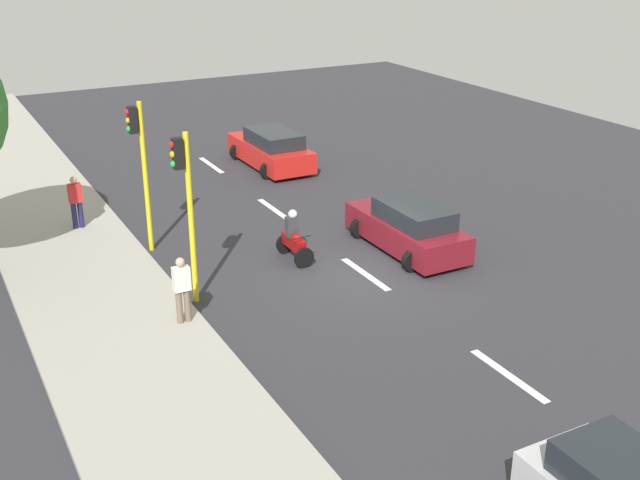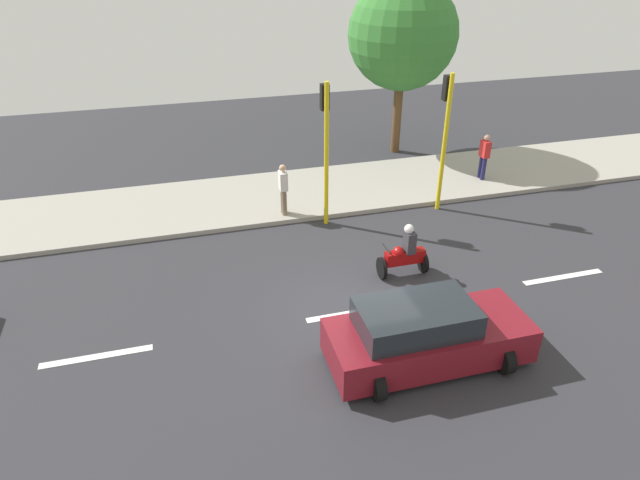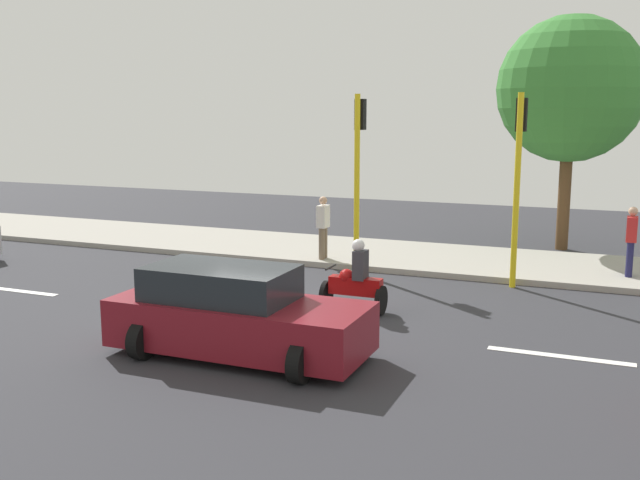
{
  "view_description": "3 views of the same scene",
  "coord_description": "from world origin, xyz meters",
  "px_view_note": "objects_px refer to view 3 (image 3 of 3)",
  "views": [
    {
      "loc": [
        10.59,
        17.02,
        9.18
      ],
      "look_at": [
        1.33,
        -0.2,
        1.22
      ],
      "focal_mm": 44.1,
      "sensor_mm": 36.0,
      "label": 1
    },
    {
      "loc": [
        -10.36,
        3.72,
        8.34
      ],
      "look_at": [
        1.15,
        0.54,
        1.53
      ],
      "focal_mm": 31.12,
      "sensor_mm": 36.0,
      "label": 2
    },
    {
      "loc": [
        -12.45,
        -6.77,
        4.09
      ],
      "look_at": [
        1.83,
        -0.86,
        1.35
      ],
      "focal_mm": 41.07,
      "sensor_mm": 36.0,
      "label": 3
    }
  ],
  "objects_px": {
    "motorcycle": "(355,282)",
    "street_tree_center": "(570,90)",
    "traffic_light_midblock": "(358,158)",
    "pedestrian_by_tree": "(323,225)",
    "traffic_light_corner": "(519,162)",
    "car_maroon": "(235,315)",
    "pedestrian_near_signal": "(631,239)"
  },
  "relations": [
    {
      "from": "pedestrian_by_tree",
      "to": "traffic_light_corner",
      "type": "xyz_separation_m",
      "value": [
        -0.64,
        -5.11,
        1.87
      ]
    },
    {
      "from": "car_maroon",
      "to": "pedestrian_near_signal",
      "type": "bearing_deg",
      "value": -36.34
    },
    {
      "from": "traffic_light_midblock",
      "to": "street_tree_center",
      "type": "bearing_deg",
      "value": -40.54
    },
    {
      "from": "pedestrian_near_signal",
      "to": "street_tree_center",
      "type": "bearing_deg",
      "value": 25.53
    },
    {
      "from": "motorcycle",
      "to": "pedestrian_by_tree",
      "type": "relative_size",
      "value": 0.91
    },
    {
      "from": "pedestrian_near_signal",
      "to": "street_tree_center",
      "type": "relative_size",
      "value": 0.25
    },
    {
      "from": "car_maroon",
      "to": "pedestrian_by_tree",
      "type": "height_order",
      "value": "pedestrian_by_tree"
    },
    {
      "from": "car_maroon",
      "to": "street_tree_center",
      "type": "distance_m",
      "value": 13.56
    },
    {
      "from": "pedestrian_near_signal",
      "to": "motorcycle",
      "type": "bearing_deg",
      "value": 134.0
    },
    {
      "from": "motorcycle",
      "to": "traffic_light_midblock",
      "type": "xyz_separation_m",
      "value": [
        3.55,
        1.2,
        2.29
      ]
    },
    {
      "from": "pedestrian_near_signal",
      "to": "pedestrian_by_tree",
      "type": "height_order",
      "value": "same"
    },
    {
      "from": "car_maroon",
      "to": "pedestrian_near_signal",
      "type": "distance_m",
      "value": 10.39
    },
    {
      "from": "motorcycle",
      "to": "street_tree_center",
      "type": "height_order",
      "value": "street_tree_center"
    },
    {
      "from": "pedestrian_by_tree",
      "to": "pedestrian_near_signal",
      "type": "bearing_deg",
      "value": -83.62
    },
    {
      "from": "car_maroon",
      "to": "traffic_light_corner",
      "type": "distance_m",
      "value": 8.09
    },
    {
      "from": "street_tree_center",
      "to": "traffic_light_corner",
      "type": "bearing_deg",
      "value": 172.8
    },
    {
      "from": "pedestrian_by_tree",
      "to": "traffic_light_corner",
      "type": "distance_m",
      "value": 5.48
    },
    {
      "from": "traffic_light_corner",
      "to": "traffic_light_midblock",
      "type": "height_order",
      "value": "same"
    },
    {
      "from": "traffic_light_midblock",
      "to": "street_tree_center",
      "type": "distance_m",
      "value": 7.26
    },
    {
      "from": "pedestrian_by_tree",
      "to": "traffic_light_midblock",
      "type": "xyz_separation_m",
      "value": [
        -0.64,
        -1.21,
        1.87
      ]
    },
    {
      "from": "traffic_light_corner",
      "to": "traffic_light_midblock",
      "type": "relative_size",
      "value": 1.0
    },
    {
      "from": "motorcycle",
      "to": "traffic_light_corner",
      "type": "relative_size",
      "value": 0.34
    },
    {
      "from": "pedestrian_by_tree",
      "to": "traffic_light_midblock",
      "type": "distance_m",
      "value": 2.32
    },
    {
      "from": "car_maroon",
      "to": "motorcycle",
      "type": "relative_size",
      "value": 2.85
    },
    {
      "from": "traffic_light_corner",
      "to": "traffic_light_midblock",
      "type": "distance_m",
      "value": 3.9
    },
    {
      "from": "motorcycle",
      "to": "pedestrian_near_signal",
      "type": "height_order",
      "value": "pedestrian_near_signal"
    },
    {
      "from": "car_maroon",
      "to": "pedestrian_near_signal",
      "type": "relative_size",
      "value": 2.58
    },
    {
      "from": "car_maroon",
      "to": "traffic_light_midblock",
      "type": "bearing_deg",
      "value": 2.21
    },
    {
      "from": "motorcycle",
      "to": "street_tree_center",
      "type": "bearing_deg",
      "value": -20.76
    },
    {
      "from": "traffic_light_corner",
      "to": "street_tree_center",
      "type": "height_order",
      "value": "street_tree_center"
    },
    {
      "from": "motorcycle",
      "to": "traffic_light_midblock",
      "type": "bearing_deg",
      "value": 18.76
    },
    {
      "from": "car_maroon",
      "to": "street_tree_center",
      "type": "bearing_deg",
      "value": -19.43
    }
  ]
}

